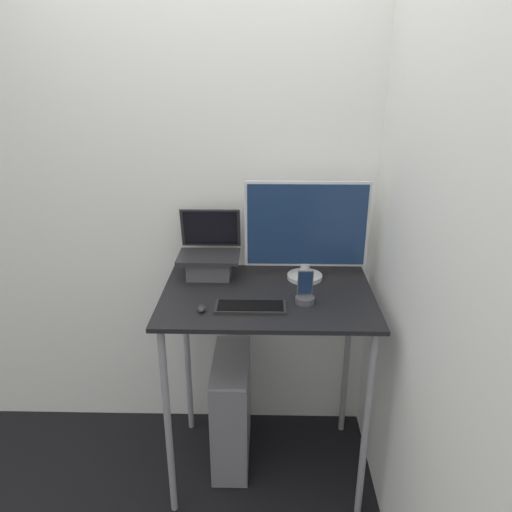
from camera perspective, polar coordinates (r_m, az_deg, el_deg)
wall_back at (r=2.51m, az=1.40°, el=6.27°), size 6.00×0.05×2.60m
wall_side_right at (r=1.90m, az=18.52°, el=-0.08°), size 0.05×6.00×2.60m
desk at (r=2.29m, az=1.30°, el=-7.10°), size 0.95×0.65×0.99m
laptop at (r=2.39m, az=-5.37°, el=-0.30°), size 0.29×0.24×0.31m
monitor at (r=2.31m, az=5.78°, el=2.84°), size 0.57×0.17×0.47m
keyboard at (r=2.10m, az=-0.63°, el=-5.83°), size 0.30×0.12×0.02m
mouse at (r=2.09m, az=-6.23°, el=-6.00°), size 0.03×0.06×0.03m
cell_phone at (r=2.15m, az=5.61°, el=-4.44°), size 0.08×0.08×0.15m
computer_tower at (r=2.68m, az=-2.81°, el=-17.07°), size 0.18×0.47×0.58m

